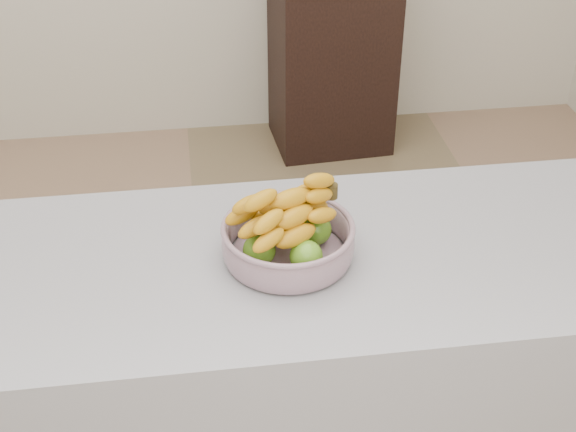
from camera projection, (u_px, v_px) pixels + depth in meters
name	position (u px, v px, depth m)	size (l,w,h in m)	color
counter	(208.00, 419.00, 1.85)	(2.00, 0.60, 0.90)	gray
cabinet	(332.00, 49.00, 3.64)	(0.52, 0.42, 0.94)	black
fruit_bowl	(288.00, 237.00, 1.59)	(0.27, 0.27, 0.16)	#9EABBE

